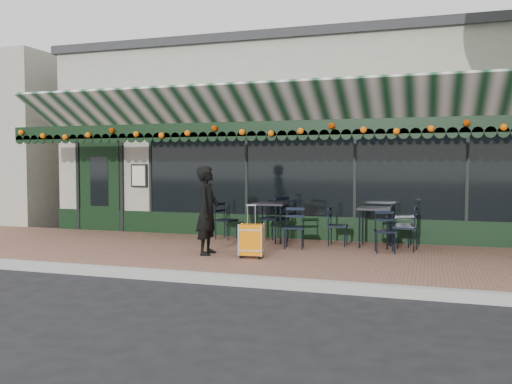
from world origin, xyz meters
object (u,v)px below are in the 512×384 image
(cafe_table_b, at_px, (271,207))
(chair_b_left, at_px, (274,219))
(woman, at_px, (207,210))
(chair_solo, at_px, (226,221))
(cafe_table_a, at_px, (375,211))
(chair_a_right, at_px, (401,225))
(chair_b_front, at_px, (294,228))
(chair_a_front, at_px, (385,232))
(chair_b_right, at_px, (338,226))
(suitcase, at_px, (251,240))
(chair_a_left, at_px, (406,228))

(cafe_table_b, relative_size, chair_b_left, 0.84)
(woman, bearing_deg, chair_solo, 6.35)
(woman, xyz_separation_m, cafe_table_a, (2.79, 1.80, -0.10))
(chair_a_right, distance_m, chair_b_front, 2.17)
(chair_a_front, bearing_deg, chair_b_right, 138.01)
(chair_b_left, bearing_deg, suitcase, 27.45)
(chair_b_right, xyz_separation_m, chair_solo, (-2.46, 0.21, 0.01))
(woman, distance_m, cafe_table_b, 1.95)
(chair_solo, bearing_deg, chair_b_front, -101.70)
(chair_solo, bearing_deg, cafe_table_a, -78.32)
(woman, relative_size, chair_b_left, 1.64)
(chair_a_front, bearing_deg, chair_b_left, 153.69)
(chair_a_right, bearing_deg, cafe_table_b, 99.83)
(woman, relative_size, chair_b_front, 2.00)
(chair_a_left, xyz_separation_m, chair_solo, (-3.78, 0.45, -0.03))
(cafe_table_b, distance_m, chair_a_front, 2.50)
(cafe_table_b, relative_size, chair_b_right, 1.06)
(chair_b_left, xyz_separation_m, chair_solo, (-1.12, 0.15, -0.09))
(suitcase, xyz_separation_m, cafe_table_a, (1.91, 1.93, 0.39))
(chair_a_left, xyz_separation_m, chair_a_front, (-0.35, -0.35, -0.04))
(chair_b_left, distance_m, chair_b_right, 1.35)
(chair_a_left, distance_m, chair_solo, 3.80)
(cafe_table_a, relative_size, chair_a_left, 0.91)
(woman, xyz_separation_m, chair_b_front, (1.34, 1.11, -0.40))
(chair_a_front, height_order, chair_b_left, chair_b_left)
(suitcase, xyz_separation_m, cafe_table_b, (-0.22, 1.97, 0.43))
(cafe_table_b, relative_size, chair_solo, 1.03)
(cafe_table_a, height_order, chair_b_front, chair_b_front)
(chair_b_right, height_order, chair_b_front, chair_b_front)
(chair_a_left, distance_m, chair_a_right, 0.58)
(woman, bearing_deg, chair_a_left, -70.99)
(chair_a_left, height_order, chair_solo, chair_a_left)
(woman, distance_m, chair_a_left, 3.72)
(chair_solo, bearing_deg, suitcase, -134.38)
(chair_b_left, relative_size, chair_b_right, 1.26)
(chair_b_front, height_order, chair_solo, chair_solo)
(cafe_table_b, xyz_separation_m, chair_solo, (-1.05, 0.11, -0.34))
(suitcase, distance_m, chair_a_right, 3.26)
(cafe_table_b, distance_m, chair_b_left, 0.27)
(woman, xyz_separation_m, chair_a_right, (3.28, 2.07, -0.38))
(chair_a_right, distance_m, chair_a_front, 0.95)
(chair_a_front, height_order, chair_solo, chair_solo)
(chair_a_front, xyz_separation_m, chair_b_left, (-2.30, 0.66, 0.10))
(chair_a_left, bearing_deg, cafe_table_a, -109.47)
(cafe_table_a, relative_size, chair_solo, 0.97)
(chair_b_left, height_order, chair_b_front, chair_b_left)
(chair_b_right, distance_m, chair_solo, 2.47)
(cafe_table_a, xyz_separation_m, chair_a_right, (0.49, 0.27, -0.29))
(chair_a_right, bearing_deg, chair_b_left, 100.77)
(cafe_table_a, xyz_separation_m, chair_a_front, (0.25, -0.65, -0.32))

